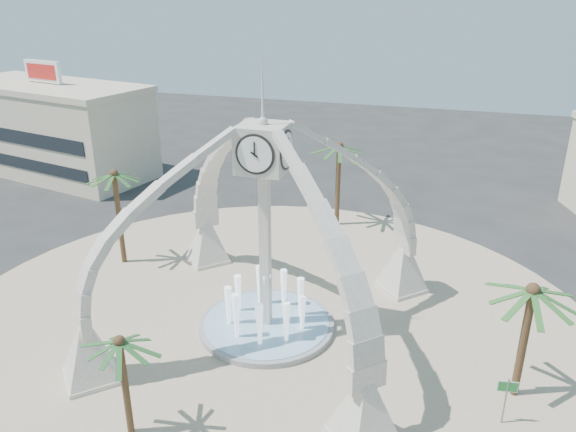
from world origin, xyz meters
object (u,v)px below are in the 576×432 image
(clock_tower, at_px, (265,228))
(palm_west, at_px, (114,175))
(palm_east, at_px, (533,292))
(fountain, at_px, (266,324))
(palm_south, at_px, (119,343))
(palm_north, at_px, (339,147))
(street_sign, at_px, (507,392))

(clock_tower, relative_size, palm_west, 2.37)
(palm_east, distance_m, palm_west, 27.49)
(fountain, bearing_deg, palm_east, -7.56)
(palm_west, relative_size, palm_south, 1.36)
(palm_east, xyz_separation_m, palm_north, (-13.25, 18.44, 0.95))
(fountain, height_order, palm_north, palm_north)
(palm_south, bearing_deg, palm_west, 123.52)
(fountain, relative_size, street_sign, 3.19)
(palm_north, bearing_deg, palm_east, -54.31)
(palm_north, relative_size, street_sign, 3.08)
(palm_west, distance_m, palm_south, 17.91)
(street_sign, bearing_deg, palm_east, 65.46)
(palm_east, xyz_separation_m, street_sign, (-0.66, -2.33, -4.06))
(palm_east, bearing_deg, palm_west, 165.57)
(palm_west, bearing_deg, palm_north, 40.94)
(fountain, height_order, palm_south, palm_south)
(clock_tower, xyz_separation_m, fountain, (0.00, 0.00, -6.20))
(fountain, height_order, palm_west, palm_west)
(street_sign, bearing_deg, palm_west, 151.89)
(palm_south, xyz_separation_m, street_sign, (16.10, 5.68, -3.08))
(palm_west, bearing_deg, fountain, -21.30)
(palm_east, relative_size, palm_north, 0.87)
(fountain, relative_size, palm_west, 1.06)
(palm_east, relative_size, palm_south, 1.21)
(fountain, bearing_deg, palm_north, 88.39)
(palm_west, height_order, palm_south, palm_west)
(palm_east, bearing_deg, clock_tower, 172.44)
(fountain, distance_m, palm_south, 11.26)
(fountain, xyz_separation_m, palm_north, (0.47, 16.62, 6.51))
(clock_tower, xyz_separation_m, palm_north, (0.47, 16.62, 0.31))
(clock_tower, distance_m, fountain, 6.20)
(clock_tower, relative_size, palm_east, 2.67)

